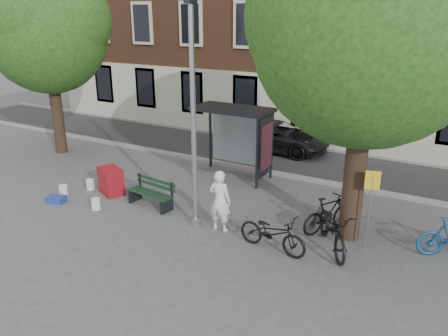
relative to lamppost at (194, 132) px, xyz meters
name	(u,v)px	position (x,y,z in m)	size (l,w,h in m)	color
ground	(196,225)	(0.00, 0.00, -2.78)	(90.00, 90.00, 0.00)	#4C4C4F
road	(287,159)	(0.00, 7.00, -2.78)	(40.00, 4.00, 0.01)	#28282B
curb_near	(267,172)	(0.00, 5.00, -2.72)	(40.00, 0.25, 0.12)	gray
curb_far	(304,146)	(0.00, 9.00, -2.72)	(40.00, 0.25, 0.12)	gray
lamppost	(194,132)	(0.00, 0.00, 0.00)	(0.28, 0.35, 6.11)	#9EA0A3
tree_right	(371,20)	(4.01, 1.38, 2.83)	(5.76, 5.60, 8.20)	black
tree_left	(44,28)	(-8.99, 2.88, 2.43)	(5.18, 4.86, 7.40)	black
bus_shelter	(243,127)	(-0.61, 4.11, -0.87)	(2.85, 1.45, 2.62)	#1E2328
painter	(220,201)	(0.75, 0.10, -1.90)	(0.65, 0.42, 1.77)	white
bench	(151,194)	(-1.95, 0.44, -2.39)	(1.70, 0.74, 0.85)	#1E2328
bike_a	(272,233)	(2.48, -0.22, -2.28)	(0.66, 1.90, 1.00)	black
bike_c	(333,229)	(3.79, 0.61, -2.20)	(0.77, 2.22, 1.17)	black
bike_d	(328,214)	(3.40, 1.51, -2.25)	(0.50, 1.77, 1.07)	black
car_dark	(277,136)	(-0.89, 7.94, -2.14)	(2.14, 4.63, 1.29)	black
red_stand	(111,181)	(-3.77, 0.57, -2.33)	(0.90, 0.60, 0.90)	maroon
blue_crate	(56,199)	(-4.82, -0.87, -2.68)	(0.55, 0.40, 0.20)	#213799
bucket_a	(96,204)	(-3.30, -0.63, -2.60)	(0.28, 0.28, 0.36)	white
bucket_b	(90,184)	(-4.67, 0.47, -2.60)	(0.28, 0.28, 0.36)	white
bucket_c	(63,190)	(-5.05, -0.37, -2.60)	(0.28, 0.28, 0.36)	white
notice_sign	(371,191)	(4.53, 1.09, -1.20)	(0.36, 0.14, 2.13)	#9EA0A3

